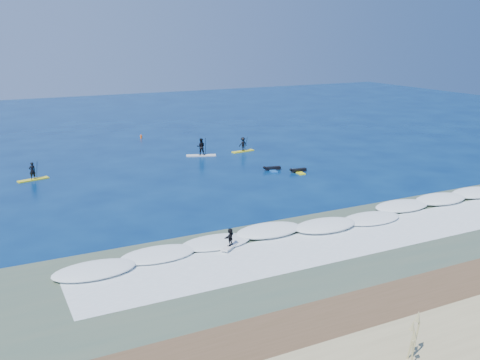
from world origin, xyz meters
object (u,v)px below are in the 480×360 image
wave_surfer (230,238)px  prone_paddler_far (272,169)px  sup_paddler_left (33,174)px  prone_paddler_near (298,171)px  sup_paddler_right (243,145)px  marker_buoy (141,136)px  sup_paddler_center (201,148)px

wave_surfer → prone_paddler_far: bearing=15.9°
sup_paddler_left → prone_paddler_near: (23.64, -8.56, -0.45)m
sup_paddler_left → sup_paddler_right: bearing=-8.3°
prone_paddler_near → prone_paddler_far: prone_paddler_far is taller
marker_buoy → sup_paddler_center: bearing=-76.5°
sup_paddler_center → marker_buoy: 13.21m
sup_paddler_right → prone_paddler_near: size_ratio=1.23×
sup_paddler_center → marker_buoy: (-3.08, 12.84, -0.59)m
sup_paddler_right → prone_paddler_far: (-1.36, -9.04, -0.59)m
prone_paddler_near → prone_paddler_far: bearing=51.5°
sup_paddler_center → prone_paddler_near: 12.41m
sup_paddler_center → wave_surfer: 26.87m
sup_paddler_right → prone_paddler_near: bearing=-94.7°
marker_buoy → wave_surfer: bearing=-98.2°
wave_surfer → marker_buoy: 38.70m
prone_paddler_far → marker_buoy: marker_buoy is taller
sup_paddler_center → marker_buoy: size_ratio=5.48×
sup_paddler_right → marker_buoy: sup_paddler_right is taller
prone_paddler_near → wave_surfer: (-14.30, -14.49, 0.56)m
prone_paddler_near → marker_buoy: bearing=25.2°
prone_paddler_near → prone_paddler_far: size_ratio=0.96×
sup_paddler_left → wave_surfer: 24.86m
sup_paddler_left → sup_paddler_right: size_ratio=1.02×
prone_paddler_far → sup_paddler_right: bearing=2.7°
sup_paddler_center → wave_surfer: bearing=-88.1°
prone_paddler_far → marker_buoy: (-6.89, 22.00, 0.10)m
sup_paddler_left → marker_buoy: bearing=31.8°
sup_paddler_center → prone_paddler_near: bearing=-42.0°
sup_paddler_right → wave_surfer: 28.83m
prone_paddler_far → sup_paddler_center: bearing=33.8°
sup_paddler_center → sup_paddler_right: 5.18m
sup_paddler_left → marker_buoy: sup_paddler_left is taller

